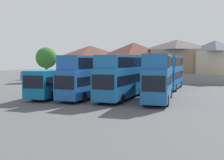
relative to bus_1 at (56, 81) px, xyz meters
The scene contains 15 objects.
ground 19.20m from the bus_1, 71.20° to the left, with size 140.00×140.00×0.00m, color #4C4C4F.
depot_boundary_wall 24.27m from the bus_1, 75.29° to the left, with size 56.00×0.50×1.80m, color gray.
bus_1 is the anchor object (origin of this frame).
bus_2 4.19m from the bus_1, ahead, with size 2.97×10.88×4.92m.
bus_3 8.23m from the bus_1, ahead, with size 3.23×11.19×4.94m.
bus_4 12.47m from the bus_1, ahead, with size 2.95×10.68×5.03m.
bus_5 13.81m from the bus_1, 88.15° to the left, with size 3.37×10.38×4.98m.
bus_6 14.09m from the bus_1, 73.75° to the left, with size 3.22×11.97×3.54m.
bus_7 15.42m from the bus_1, 58.30° to the left, with size 3.17×10.63×3.42m.
bus_8 18.31m from the bus_1, 47.31° to the left, with size 2.86×10.87×5.05m.
house_terrace_left 32.67m from the bus_1, 104.78° to the left, with size 11.46×7.37×7.85m.
house_terrace_centre 31.06m from the bus_1, 85.58° to the left, with size 10.93×6.82×8.30m.
house_terrace_right 33.41m from the bus_1, 69.16° to the left, with size 10.85×7.07×8.79m.
house_terrace_far_right 36.49m from the bus_1, 57.87° to the left, with size 7.61×8.17×8.44m.
tree_left_of_lot 24.67m from the bus_1, 123.38° to the left, with size 4.30×4.30×7.06m.
Camera 1 is at (10.56, -30.20, 4.42)m, focal length 44.87 mm.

